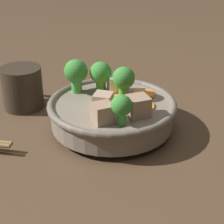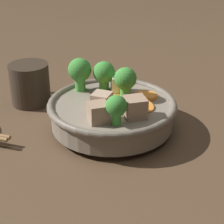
# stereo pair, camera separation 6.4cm
# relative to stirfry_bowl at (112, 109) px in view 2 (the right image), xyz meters

# --- Properties ---
(ground_plane) EXTENTS (3.00, 3.00, 0.00)m
(ground_plane) POSITION_rel_stirfry_bowl_xyz_m (-0.00, -0.00, -0.04)
(ground_plane) COLOR #4C3826
(stirfry_bowl) EXTENTS (0.22, 0.22, 0.11)m
(stirfry_bowl) POSITION_rel_stirfry_bowl_xyz_m (0.00, 0.00, 0.00)
(stirfry_bowl) COLOR slate
(stirfry_bowl) RESTS_ON ground_plane
(dark_mug) EXTENTS (0.10, 0.08, 0.08)m
(dark_mug) POSITION_rel_stirfry_bowl_xyz_m (0.14, 0.13, 0.00)
(dark_mug) COLOR #33281E
(dark_mug) RESTS_ON ground_plane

